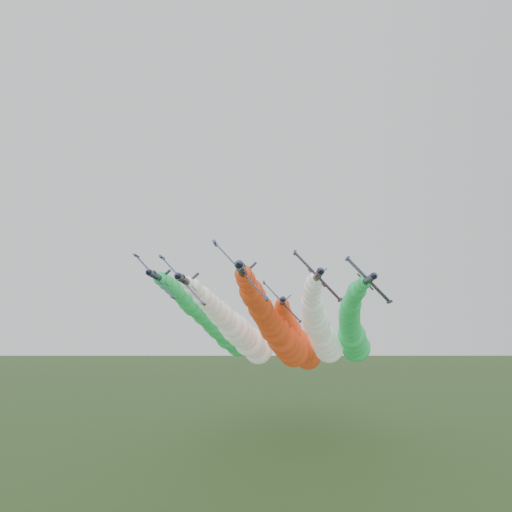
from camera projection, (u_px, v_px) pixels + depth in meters
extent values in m
cylinder|color=black|center=(242.00, 270.00, 67.27)|extent=(1.67, 9.70, 1.67)
cone|color=black|center=(238.00, 264.00, 61.65)|extent=(1.52, 1.94, 1.52)
cone|color=black|center=(244.00, 275.00, 72.47)|extent=(1.52, 0.97, 1.52)
ellipsoid|color=black|center=(243.00, 266.00, 65.19)|extent=(1.07, 2.03, 1.09)
cube|color=black|center=(241.00, 271.00, 67.05)|extent=(7.10, 2.05, 7.70)
cylinder|color=black|center=(215.00, 243.00, 67.82)|extent=(0.67, 2.80, 0.67)
cylinder|color=black|center=(267.00, 299.00, 66.27)|extent=(0.67, 2.80, 0.67)
cube|color=black|center=(250.00, 268.00, 71.41)|extent=(1.93, 1.62, 1.79)
cube|color=black|center=(244.00, 273.00, 71.32)|extent=(2.85, 1.19, 3.09)
sphere|color=red|center=(243.00, 274.00, 70.99)|extent=(2.56, 2.56, 2.56)
sphere|color=red|center=(246.00, 279.00, 75.78)|extent=(2.99, 2.99, 2.99)
sphere|color=red|center=(248.00, 285.00, 80.55)|extent=(3.10, 3.10, 3.10)
sphere|color=red|center=(251.00, 291.00, 85.29)|extent=(4.18, 4.18, 4.18)
sphere|color=red|center=(254.00, 297.00, 90.01)|extent=(4.43, 4.43, 4.43)
sphere|color=red|center=(257.00, 302.00, 94.72)|extent=(4.16, 4.16, 4.16)
sphere|color=red|center=(260.00, 308.00, 99.40)|extent=(5.03, 5.03, 5.03)
sphere|color=red|center=(264.00, 313.00, 104.07)|extent=(5.14, 5.14, 5.14)
sphere|color=red|center=(267.00, 318.00, 108.73)|extent=(5.38, 5.38, 5.38)
sphere|color=red|center=(271.00, 324.00, 113.37)|extent=(6.01, 6.01, 6.01)
sphere|color=red|center=(274.00, 329.00, 117.99)|extent=(6.93, 6.93, 6.93)
sphere|color=red|center=(278.00, 334.00, 122.60)|extent=(6.17, 6.17, 6.17)
sphere|color=red|center=(282.00, 338.00, 127.20)|extent=(7.76, 7.76, 7.76)
sphere|color=red|center=(286.00, 343.00, 131.79)|extent=(7.90, 7.90, 7.90)
sphere|color=red|center=(289.00, 348.00, 136.36)|extent=(8.44, 8.44, 8.44)
sphere|color=red|center=(293.00, 352.00, 140.92)|extent=(8.51, 8.51, 8.51)
cylinder|color=black|center=(184.00, 280.00, 81.16)|extent=(1.67, 9.70, 1.67)
cone|color=black|center=(177.00, 275.00, 75.53)|extent=(1.52, 1.94, 1.52)
cone|color=black|center=(189.00, 284.00, 86.36)|extent=(1.52, 0.97, 1.52)
ellipsoid|color=black|center=(183.00, 276.00, 79.07)|extent=(1.07, 2.03, 1.09)
cube|color=black|center=(183.00, 280.00, 80.93)|extent=(7.10, 2.05, 7.70)
cylinder|color=black|center=(162.00, 258.00, 81.71)|extent=(0.67, 2.80, 0.67)
cylinder|color=black|center=(204.00, 304.00, 80.15)|extent=(0.67, 2.80, 0.67)
cube|color=black|center=(193.00, 278.00, 85.30)|extent=(1.93, 1.62, 1.79)
cube|color=black|center=(189.00, 282.00, 85.20)|extent=(2.85, 1.19, 3.09)
sphere|color=white|center=(188.00, 283.00, 84.87)|extent=(2.17, 2.17, 2.17)
sphere|color=white|center=(193.00, 287.00, 89.67)|extent=(3.16, 3.16, 3.16)
sphere|color=white|center=(197.00, 291.00, 94.44)|extent=(2.88, 2.88, 2.88)
sphere|color=white|center=(202.00, 296.00, 99.18)|extent=(3.89, 3.89, 3.89)
sphere|color=white|center=(207.00, 301.00, 103.90)|extent=(4.13, 4.13, 4.13)
sphere|color=white|center=(212.00, 305.00, 108.60)|extent=(4.46, 4.46, 4.46)
sphere|color=white|center=(217.00, 310.00, 113.29)|extent=(5.03, 5.03, 5.03)
sphere|color=white|center=(221.00, 315.00, 117.96)|extent=(5.65, 5.65, 5.65)
sphere|color=white|center=(226.00, 319.00, 122.61)|extent=(5.45, 5.45, 5.45)
sphere|color=white|center=(231.00, 324.00, 127.25)|extent=(6.67, 6.67, 6.67)
sphere|color=white|center=(235.00, 329.00, 131.88)|extent=(7.50, 7.50, 7.50)
sphere|color=white|center=(240.00, 333.00, 136.49)|extent=(7.57, 7.57, 7.57)
sphere|color=white|center=(244.00, 337.00, 141.09)|extent=(7.28, 7.28, 7.28)
sphere|color=white|center=(249.00, 342.00, 145.67)|extent=(8.62, 8.62, 8.62)
sphere|color=white|center=(254.00, 346.00, 150.24)|extent=(7.62, 7.62, 7.62)
sphere|color=white|center=(258.00, 350.00, 154.80)|extent=(8.66, 8.66, 8.66)
cylinder|color=black|center=(318.00, 275.00, 79.35)|extent=(1.67, 9.70, 1.67)
cone|color=black|center=(321.00, 270.00, 73.73)|extent=(1.52, 1.94, 1.52)
cone|color=black|center=(315.00, 280.00, 84.55)|extent=(1.52, 0.97, 1.52)
ellipsoid|color=black|center=(321.00, 272.00, 77.27)|extent=(1.07, 2.03, 1.09)
cube|color=black|center=(317.00, 276.00, 79.12)|extent=(7.10, 2.05, 7.70)
cylinder|color=black|center=(295.00, 253.00, 79.90)|extent=(0.67, 2.80, 0.67)
cylinder|color=black|center=(340.00, 300.00, 78.35)|extent=(0.67, 2.80, 0.67)
cube|color=black|center=(321.00, 274.00, 83.49)|extent=(1.93, 1.62, 1.79)
cube|color=black|center=(317.00, 278.00, 83.40)|extent=(2.85, 1.19, 3.09)
sphere|color=white|center=(316.00, 278.00, 83.06)|extent=(2.49, 2.49, 2.49)
sphere|color=white|center=(314.00, 283.00, 87.86)|extent=(3.15, 3.15, 3.15)
sphere|color=white|center=(313.00, 288.00, 92.63)|extent=(3.45, 3.45, 3.45)
sphere|color=white|center=(312.00, 293.00, 97.37)|extent=(3.42, 3.42, 3.42)
sphere|color=white|center=(312.00, 298.00, 102.09)|extent=(3.81, 3.81, 3.81)
sphere|color=white|center=(312.00, 303.00, 106.80)|extent=(4.83, 4.83, 4.83)
sphere|color=white|center=(313.00, 307.00, 111.48)|extent=(5.09, 5.09, 5.09)
sphere|color=white|center=(314.00, 312.00, 116.15)|extent=(5.32, 5.32, 5.32)
sphere|color=white|center=(315.00, 317.00, 120.81)|extent=(6.15, 6.15, 6.15)
sphere|color=white|center=(316.00, 322.00, 125.45)|extent=(6.93, 6.93, 6.93)
sphere|color=white|center=(318.00, 326.00, 130.07)|extent=(6.63, 6.63, 6.63)
sphere|color=white|center=(320.00, 331.00, 134.68)|extent=(6.20, 6.20, 6.20)
sphere|color=white|center=(322.00, 335.00, 139.28)|extent=(7.52, 7.52, 7.52)
sphere|color=white|center=(324.00, 340.00, 143.86)|extent=(8.06, 8.06, 8.06)
sphere|color=white|center=(326.00, 344.00, 148.44)|extent=(8.28, 8.28, 8.28)
sphere|color=white|center=(329.00, 348.00, 152.99)|extent=(8.73, 8.73, 8.73)
cylinder|color=black|center=(155.00, 276.00, 90.65)|extent=(1.67, 9.70, 1.67)
cone|color=black|center=(148.00, 272.00, 85.03)|extent=(1.52, 1.94, 1.52)
cone|color=black|center=(162.00, 279.00, 95.85)|extent=(1.52, 0.97, 1.52)
ellipsoid|color=black|center=(154.00, 273.00, 88.56)|extent=(1.07, 2.03, 1.09)
cube|color=black|center=(155.00, 276.00, 90.42)|extent=(7.10, 2.05, 7.70)
cylinder|color=black|center=(136.00, 256.00, 91.20)|extent=(0.67, 2.80, 0.67)
cylinder|color=black|center=(173.00, 297.00, 89.65)|extent=(0.67, 2.80, 0.67)
cube|color=black|center=(166.00, 274.00, 94.79)|extent=(1.93, 1.62, 1.79)
cube|color=black|center=(161.00, 278.00, 94.70)|extent=(2.85, 1.19, 3.09)
sphere|color=green|center=(160.00, 278.00, 94.36)|extent=(2.59, 2.59, 2.59)
sphere|color=green|center=(166.00, 282.00, 99.16)|extent=(3.12, 3.12, 3.12)
sphere|color=green|center=(172.00, 287.00, 103.93)|extent=(3.44, 3.44, 3.44)
sphere|color=green|center=(177.00, 291.00, 108.67)|extent=(3.83, 3.83, 3.83)
sphere|color=green|center=(183.00, 296.00, 113.39)|extent=(4.10, 4.10, 4.10)
sphere|color=green|center=(188.00, 300.00, 118.10)|extent=(5.05, 5.05, 5.05)
sphere|color=green|center=(193.00, 305.00, 122.78)|extent=(5.62, 5.62, 5.62)
sphere|color=green|center=(198.00, 309.00, 127.45)|extent=(5.11, 5.11, 5.11)
sphere|color=green|center=(204.00, 314.00, 132.11)|extent=(5.89, 5.89, 5.89)
sphere|color=green|center=(209.00, 318.00, 136.75)|extent=(5.77, 5.77, 5.77)
sphere|color=green|center=(214.00, 323.00, 141.37)|extent=(6.70, 6.70, 6.70)
sphere|color=green|center=(219.00, 327.00, 145.98)|extent=(7.22, 7.22, 7.22)
sphere|color=green|center=(224.00, 331.00, 150.58)|extent=(7.16, 7.16, 7.16)
sphere|color=green|center=(229.00, 335.00, 155.16)|extent=(8.58, 8.58, 8.58)
sphere|color=green|center=(234.00, 340.00, 159.74)|extent=(7.88, 7.88, 7.88)
sphere|color=green|center=(239.00, 344.00, 164.29)|extent=(8.46, 8.46, 8.46)
cylinder|color=black|center=(369.00, 280.00, 86.79)|extent=(1.67, 9.70, 1.67)
cone|color=black|center=(375.00, 275.00, 81.17)|extent=(1.52, 1.94, 1.52)
cone|color=black|center=(363.00, 283.00, 91.99)|extent=(1.52, 0.97, 1.52)
ellipsoid|color=black|center=(373.00, 276.00, 84.70)|extent=(1.07, 2.03, 1.09)
cube|color=black|center=(368.00, 280.00, 86.56)|extent=(7.10, 2.05, 7.70)
cylinder|color=black|center=(347.00, 259.00, 87.34)|extent=(0.67, 2.80, 0.67)
cylinder|color=black|center=(390.00, 302.00, 85.79)|extent=(0.67, 2.80, 0.67)
cube|color=black|center=(369.00, 278.00, 90.93)|extent=(1.93, 1.62, 1.79)
cube|color=black|center=(365.00, 282.00, 90.84)|extent=(2.85, 1.19, 3.09)
sphere|color=green|center=(365.00, 282.00, 90.50)|extent=(2.48, 2.48, 2.48)
sphere|color=green|center=(361.00, 286.00, 95.30)|extent=(2.75, 2.75, 2.75)
sphere|color=green|center=(357.00, 290.00, 100.07)|extent=(3.77, 3.77, 3.77)
sphere|color=green|center=(355.00, 295.00, 104.81)|extent=(3.75, 3.75, 3.75)
sphere|color=green|center=(353.00, 299.00, 109.53)|extent=(3.83, 3.83, 3.83)
sphere|color=green|center=(351.00, 304.00, 114.24)|extent=(4.82, 4.82, 4.82)
sphere|color=green|center=(350.00, 308.00, 118.92)|extent=(4.94, 4.94, 4.94)
sphere|color=green|center=(350.00, 313.00, 123.59)|extent=(5.36, 5.36, 5.36)
sphere|color=green|center=(349.00, 317.00, 128.25)|extent=(5.61, 5.61, 5.61)
sphere|color=green|center=(349.00, 322.00, 132.88)|extent=(5.77, 5.77, 5.77)
sphere|color=green|center=(350.00, 326.00, 137.51)|extent=(6.16, 6.16, 6.16)
sphere|color=green|center=(351.00, 331.00, 142.12)|extent=(6.33, 6.33, 6.33)
sphere|color=green|center=(352.00, 335.00, 146.72)|extent=(8.21, 8.21, 8.21)
sphere|color=green|center=(353.00, 339.00, 151.30)|extent=(8.35, 8.35, 8.35)
sphere|color=green|center=(354.00, 343.00, 155.87)|extent=(8.38, 8.38, 8.38)
sphere|color=green|center=(356.00, 347.00, 160.43)|extent=(9.35, 9.35, 9.35)
cylinder|color=black|center=(283.00, 301.00, 97.57)|extent=(1.67, 9.70, 1.67)
cone|color=black|center=(283.00, 299.00, 91.94)|extent=(1.52, 1.94, 1.52)
cone|color=black|center=(282.00, 303.00, 102.77)|extent=(1.52, 0.97, 1.52)
ellipsoid|color=black|center=(284.00, 299.00, 95.48)|extent=(1.07, 2.03, 1.09)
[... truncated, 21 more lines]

